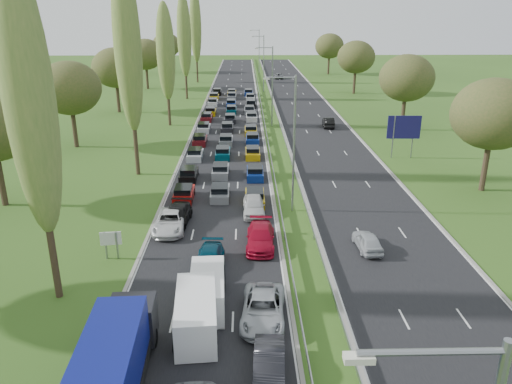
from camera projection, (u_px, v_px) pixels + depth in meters
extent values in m
plane|color=#305319|center=(271.00, 123.00, 79.71)|extent=(260.00, 260.00, 0.00)
cube|color=black|center=(229.00, 120.00, 81.91)|extent=(10.50, 215.00, 0.04)
cube|color=black|center=(311.00, 120.00, 82.20)|extent=(10.50, 215.00, 0.04)
cube|color=gray|center=(263.00, 117.00, 81.84)|extent=(0.06, 215.00, 0.32)
cube|color=gray|center=(277.00, 117.00, 81.89)|extent=(0.06, 215.00, 0.32)
cylinder|color=gray|center=(294.00, 146.00, 42.90)|extent=(0.18, 0.18, 12.00)
cylinder|color=gray|center=(272.00, 87.00, 75.78)|extent=(0.18, 0.18, 12.00)
cylinder|color=gray|center=(264.00, 64.00, 108.65)|extent=(0.18, 0.18, 12.00)
cylinder|color=gray|center=(259.00, 52.00, 141.53)|extent=(0.18, 0.18, 12.00)
cylinder|color=#2D2116|center=(52.00, 245.00, 30.23)|extent=(0.44, 0.44, 7.20)
ellipsoid|color=#587532|center=(29.00, 99.00, 27.22)|extent=(2.80, 2.80, 16.00)
cylinder|color=#2D2116|center=(135.00, 139.00, 53.59)|extent=(0.44, 0.44, 7.92)
ellipsoid|color=#587532|center=(128.00, 46.00, 50.28)|extent=(2.80, 2.80, 17.60)
cylinder|color=#2D2116|center=(169.00, 105.00, 77.32)|extent=(0.44, 0.44, 6.48)
ellipsoid|color=#587532|center=(166.00, 52.00, 74.61)|extent=(2.80, 2.80, 14.40)
cylinder|color=#2D2116|center=(186.00, 81.00, 100.68)|extent=(0.44, 0.44, 7.20)
ellipsoid|color=#587532|center=(184.00, 35.00, 97.67)|extent=(2.80, 2.80, 16.00)
cylinder|color=#2D2116|center=(197.00, 66.00, 124.04)|extent=(0.44, 0.44, 7.92)
ellipsoid|color=#587532|center=(196.00, 25.00, 120.72)|extent=(2.80, 2.80, 17.60)
cylinder|color=#2D2116|center=(1.00, 180.00, 45.44)|extent=(0.56, 0.56, 4.84)
cylinder|color=#2D2116|center=(75.00, 129.00, 65.17)|extent=(0.56, 0.56, 4.84)
ellipsoid|color=#38471E|center=(69.00, 88.00, 63.36)|extent=(8.00, 8.00, 6.80)
cylinder|color=#2D2116|center=(118.00, 98.00, 87.71)|extent=(0.56, 0.56, 4.84)
ellipsoid|color=#38471E|center=(115.00, 68.00, 85.90)|extent=(8.00, 8.00, 6.80)
cylinder|color=#2D2116|center=(147.00, 78.00, 114.01)|extent=(0.56, 0.56, 4.84)
ellipsoid|color=#38471E|center=(145.00, 54.00, 112.20)|extent=(8.00, 8.00, 6.80)
cylinder|color=#2D2116|center=(167.00, 64.00, 144.07)|extent=(0.56, 0.56, 4.84)
ellipsoid|color=#38471E|center=(166.00, 45.00, 142.26)|extent=(8.00, 8.00, 6.80)
cylinder|color=#2D2116|center=(485.00, 167.00, 49.24)|extent=(0.56, 0.56, 4.84)
ellipsoid|color=#38471E|center=(494.00, 114.00, 47.43)|extent=(8.00, 8.00, 6.80)
cylinder|color=#2D2116|center=(403.00, 114.00, 74.60)|extent=(0.56, 0.56, 4.84)
ellipsoid|color=#38471E|center=(407.00, 78.00, 72.79)|extent=(8.00, 8.00, 6.80)
cylinder|color=#2D2116|center=(354.00, 82.00, 107.47)|extent=(0.56, 0.56, 4.84)
ellipsoid|color=#38471E|center=(356.00, 57.00, 105.66)|extent=(8.00, 8.00, 6.80)
cylinder|color=#2D2116|center=(329.00, 65.00, 140.35)|extent=(0.56, 0.56, 4.84)
ellipsoid|color=#38471E|center=(330.00, 46.00, 138.54)|extent=(8.00, 8.00, 6.80)
cube|color=#A50C0A|center=(184.00, 195.00, 47.43)|extent=(1.75, 4.00, 0.80)
cube|color=black|center=(189.00, 175.00, 53.12)|extent=(1.75, 4.00, 0.80)
cube|color=#B2B7BC|center=(195.00, 155.00, 60.41)|extent=(1.75, 4.00, 0.80)
cube|color=#590F14|center=(200.00, 141.00, 67.10)|extent=(1.75, 4.00, 0.80)
cube|color=#B2B7BC|center=(204.00, 129.00, 74.10)|extent=(1.75, 4.00, 0.80)
cube|color=#590F14|center=(207.00, 118.00, 81.34)|extent=(1.75, 4.00, 0.80)
cube|color=#BF990C|center=(211.00, 112.00, 86.04)|extent=(1.75, 4.00, 0.80)
cube|color=silver|center=(213.00, 103.00, 94.60)|extent=(1.75, 4.00, 0.80)
cube|color=#BF990C|center=(214.00, 97.00, 100.94)|extent=(1.75, 4.00, 0.80)
cube|color=black|center=(217.00, 93.00, 106.72)|extent=(1.75, 4.00, 0.80)
cube|color=slate|center=(220.00, 194.00, 47.77)|extent=(1.75, 4.00, 0.80)
cube|color=slate|center=(221.00, 172.00, 54.30)|extent=(1.75, 4.00, 0.80)
cube|color=#053F4C|center=(223.00, 154.00, 61.05)|extent=(1.75, 4.00, 0.80)
cube|color=slate|center=(226.00, 141.00, 66.93)|extent=(1.75, 4.00, 0.80)
cube|color=black|center=(227.00, 128.00, 74.32)|extent=(1.75, 4.00, 0.80)
cube|color=black|center=(230.00, 120.00, 80.31)|extent=(1.75, 4.00, 0.80)
cube|color=#053F4C|center=(231.00, 111.00, 87.47)|extent=(1.75, 4.00, 0.80)
cube|color=navy|center=(231.00, 104.00, 93.49)|extent=(1.75, 4.00, 0.80)
cube|color=slate|center=(232.00, 97.00, 101.43)|extent=(1.75, 4.00, 0.80)
cube|color=#BF990C|center=(232.00, 93.00, 105.67)|extent=(1.75, 4.00, 0.80)
cube|color=#BF990C|center=(255.00, 199.00, 46.53)|extent=(1.75, 4.00, 0.80)
cube|color=navy|center=(255.00, 174.00, 53.58)|extent=(1.75, 4.00, 0.80)
cube|color=#BF990C|center=(253.00, 154.00, 61.08)|extent=(1.75, 4.00, 0.80)
cube|color=navy|center=(252.00, 140.00, 67.83)|extent=(1.75, 4.00, 0.80)
cube|color=#BF990C|center=(251.00, 131.00, 72.51)|extent=(1.75, 4.00, 0.80)
cube|color=silver|center=(252.00, 118.00, 81.72)|extent=(1.75, 4.00, 0.80)
cube|color=slate|center=(249.00, 111.00, 87.31)|extent=(1.75, 4.00, 0.80)
cube|color=black|center=(251.00, 105.00, 93.00)|extent=(1.75, 4.00, 0.80)
cube|color=silver|center=(250.00, 98.00, 99.89)|extent=(1.75, 4.00, 0.80)
cube|color=navy|center=(249.00, 93.00, 105.82)|extent=(1.75, 4.00, 0.80)
imported|color=silver|center=(170.00, 221.00, 40.72)|extent=(2.49, 5.37, 1.49)
imported|color=black|center=(176.00, 216.00, 41.72)|extent=(2.53, 5.36, 1.51)
imported|color=#05374C|center=(210.00, 259.00, 34.67)|extent=(2.07, 4.67, 1.33)
imported|color=black|center=(269.00, 366.00, 24.21)|extent=(1.76, 4.43, 1.43)
imported|color=#A7ABB1|center=(263.00, 309.00, 28.79)|extent=(2.86, 5.51, 1.48)
imported|color=#A10922|center=(260.00, 237.00, 37.88)|extent=(2.33, 5.26, 1.50)
imported|color=silver|center=(254.00, 205.00, 43.93)|extent=(1.92, 4.71, 1.60)
imported|color=#AAAFB4|center=(368.00, 241.00, 37.40)|extent=(1.82, 4.02, 1.34)
imported|color=black|center=(328.00, 122.00, 76.83)|extent=(1.85, 4.62, 1.49)
imported|color=slate|center=(279.00, 76.00, 132.00)|extent=(2.43, 5.08, 1.40)
cube|color=black|center=(120.00, 376.00, 23.58)|extent=(2.31, 8.65, 0.50)
cube|color=navy|center=(111.00, 360.00, 21.99)|extent=(2.40, 6.54, 2.45)
cube|color=black|center=(133.00, 320.00, 26.36)|extent=(2.35, 2.11, 2.20)
cylinder|color=black|center=(134.00, 338.00, 26.58)|extent=(2.02, 1.00, 1.00)
cube|color=white|center=(196.00, 314.00, 27.56)|extent=(2.19, 5.48, 2.19)
cube|color=black|center=(200.00, 293.00, 29.86)|extent=(2.14, 0.88, 1.75)
cylinder|color=black|center=(184.00, 309.00, 29.45)|extent=(0.27, 0.74, 0.74)
cylinder|color=black|center=(211.00, 346.00, 26.20)|extent=(0.27, 0.74, 0.74)
cube|color=white|center=(207.00, 290.00, 30.05)|extent=(2.04, 5.09, 2.04)
cube|color=black|center=(210.00, 273.00, 32.19)|extent=(1.98, 0.81, 1.63)
cylinder|color=black|center=(196.00, 287.00, 31.81)|extent=(0.25, 0.69, 0.69)
cylinder|color=black|center=(221.00, 316.00, 28.79)|extent=(0.25, 0.69, 0.69)
cylinder|color=gray|center=(106.00, 245.00, 35.89)|extent=(0.16, 0.16, 2.10)
cylinder|color=gray|center=(117.00, 245.00, 35.91)|extent=(0.16, 0.16, 2.10)
cube|color=silver|center=(111.00, 238.00, 35.71)|extent=(1.50, 0.28, 1.00)
cylinder|color=gray|center=(393.00, 137.00, 60.17)|extent=(0.16, 0.16, 5.20)
cylinder|color=gray|center=(413.00, 137.00, 60.22)|extent=(0.16, 0.16, 5.20)
cube|color=navy|center=(404.00, 127.00, 59.79)|extent=(4.00, 0.22, 2.80)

